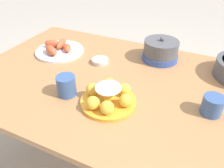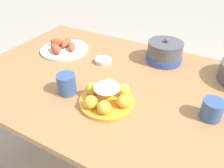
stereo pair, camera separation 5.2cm
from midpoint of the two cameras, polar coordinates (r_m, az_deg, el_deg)
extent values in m
plane|color=#B2A899|center=(1.59, 1.81, -20.50)|extent=(12.00, 12.00, 0.00)
cylinder|color=#A87547|center=(1.91, -10.88, 3.79)|extent=(0.06, 0.06, 0.67)
cube|color=#A87547|center=(1.09, 2.47, 0.19)|extent=(1.49, 0.95, 0.03)
cylinder|color=gold|center=(0.94, 0.29, -4.60)|extent=(0.24, 0.24, 0.02)
sphere|color=yellow|center=(0.89, 4.75, -4.47)|extent=(0.06, 0.06, 0.06)
sphere|color=yellow|center=(0.95, 4.62, -1.55)|extent=(0.06, 0.06, 0.06)
sphere|color=yellow|center=(0.98, 0.80, -0.01)|extent=(0.06, 0.06, 0.06)
sphere|color=yellow|center=(0.96, -3.74, -1.26)|extent=(0.06, 0.06, 0.06)
sphere|color=yellow|center=(0.89, -3.87, -4.75)|extent=(0.06, 0.06, 0.06)
sphere|color=yellow|center=(0.86, -0.31, -6.13)|extent=(0.06, 0.06, 0.06)
ellipsoid|color=white|center=(0.90, 0.31, -0.95)|extent=(0.11, 0.11, 0.02)
sphere|color=yellow|center=(0.92, 0.30, -2.86)|extent=(0.06, 0.06, 0.06)
cylinder|color=beige|center=(1.23, -1.11, 6.12)|extent=(0.09, 0.09, 0.02)
cylinder|color=#B26623|center=(1.23, -1.12, 6.47)|extent=(0.07, 0.07, 0.01)
cylinder|color=silver|center=(1.39, -11.25, 8.81)|extent=(0.29, 0.29, 0.01)
ellipsoid|color=#D1512D|center=(1.36, -9.37, 9.58)|extent=(0.09, 0.10, 0.04)
ellipsoid|color=#D1512D|center=(1.41, -10.77, 10.61)|extent=(0.07, 0.12, 0.05)
ellipsoid|color=#D1512D|center=(1.43, -13.01, 10.61)|extent=(0.10, 0.07, 0.05)
ellipsoid|color=#D1512D|center=(1.34, -13.38, 8.98)|extent=(0.12, 0.10, 0.05)
cylinder|color=#38568E|center=(0.99, -10.29, -0.03)|extent=(0.08, 0.08, 0.09)
cylinder|color=#38568E|center=(0.95, 26.13, -6.08)|extent=(0.08, 0.08, 0.08)
cylinder|color=#334C99|center=(1.29, 14.47, 6.52)|extent=(0.20, 0.20, 0.04)
cylinder|color=#515156|center=(1.26, 14.85, 8.82)|extent=(0.19, 0.19, 0.08)
sphere|color=#515156|center=(1.24, 15.21, 10.96)|extent=(0.02, 0.02, 0.02)
camera|label=1|loc=(0.03, -88.50, 1.06)|focal=35.00mm
camera|label=2|loc=(0.03, 91.50, -1.06)|focal=35.00mm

